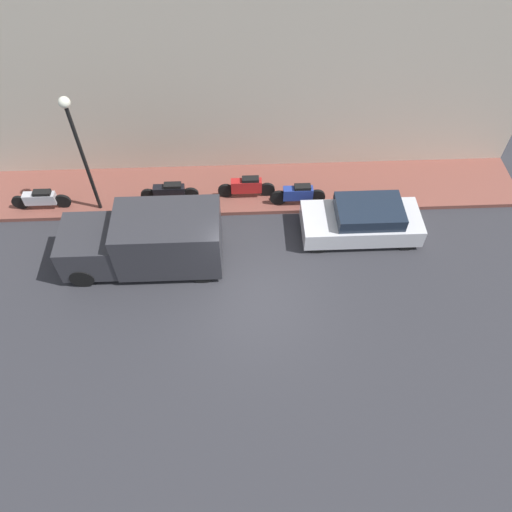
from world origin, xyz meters
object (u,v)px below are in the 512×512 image
object	(u,v)px
motorcycle_blue	(298,194)
motorcycle_red	(247,186)
streetlamp	(77,139)
parked_car	(363,221)
delivery_van	(145,241)
scooter_silver	(41,199)
motorcycle_black	(170,192)

from	to	relation	value
motorcycle_blue	motorcycle_red	distance (m)	1.85
motorcycle_blue	streetlamp	size ratio (longest dim) A/B	0.44
parked_car	delivery_van	xyz separation A→B (m)	(-0.93, 7.06, 0.39)
parked_car	motorcycle_blue	world-z (taller)	parked_car
delivery_van	streetlamp	bearing A→B (deg)	39.00
streetlamp	scooter_silver	bearing A→B (deg)	87.78
scooter_silver	motorcycle_red	bearing A→B (deg)	-87.65
motorcycle_red	streetlamp	size ratio (longest dim) A/B	0.45
scooter_silver	streetlamp	bearing A→B (deg)	-92.22
motorcycle_blue	scooter_silver	world-z (taller)	motorcycle_blue
delivery_van	motorcycle_black	distance (m)	2.75
motorcycle_red	streetlamp	xyz separation A→B (m)	(-0.37, 5.20, 2.55)
parked_car	streetlamp	world-z (taller)	streetlamp
motorcycle_blue	streetlamp	distance (m)	7.44
parked_car	motorcycle_black	world-z (taller)	parked_car
motorcycle_black	streetlamp	bearing A→B (deg)	95.80
motorcycle_blue	scooter_silver	size ratio (longest dim) A/B	0.95
parked_car	delivery_van	bearing A→B (deg)	97.53
motorcycle_black	streetlamp	distance (m)	3.59
streetlamp	motorcycle_black	bearing A→B (deg)	-84.20
motorcycle_blue	scooter_silver	xyz separation A→B (m)	(0.16, 8.98, -0.03)
scooter_silver	motorcycle_black	distance (m)	4.47
motorcycle_red	delivery_van	bearing A→B (deg)	130.54
parked_car	delivery_van	size ratio (longest dim) A/B	0.79
motorcycle_blue	motorcycle_red	bearing A→B (deg)	75.67
delivery_van	motorcycle_red	size ratio (longest dim) A/B	2.45
motorcycle_blue	motorcycle_black	world-z (taller)	motorcycle_blue
delivery_van	motorcycle_red	world-z (taller)	delivery_van
motorcycle_black	motorcycle_blue	bearing A→B (deg)	-94.27
scooter_silver	motorcycle_red	size ratio (longest dim) A/B	1.00
parked_car	motorcycle_red	distance (m)	4.23
motorcycle_black	scooter_silver	bearing A→B (deg)	92.24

